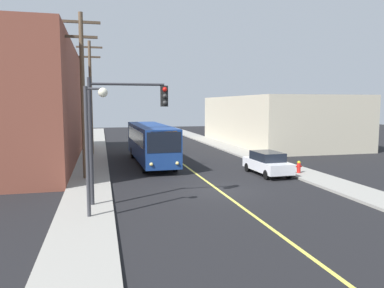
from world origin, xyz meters
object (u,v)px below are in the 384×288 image
object	(u,v)px
traffic_signal_left_corner	(124,117)
fire_hydrant	(299,167)
street_lamp_left	(92,132)
utility_pole_near	(83,89)
parked_car_white	(267,163)
utility_pole_mid	(91,93)
city_bus	(151,142)

from	to	relation	value
traffic_signal_left_corner	fire_hydrant	size ratio (longest dim) A/B	7.14
street_lamp_left	utility_pole_near	bearing A→B (deg)	94.68
parked_car_white	utility_pole_mid	xyz separation A→B (m)	(-12.08, 13.25, 5.17)
utility_pole_mid	fire_hydrant	bearing A→B (deg)	-44.22
city_bus	utility_pole_near	distance (m)	8.71
street_lamp_left	city_bus	bearing A→B (deg)	73.33
utility_pole_near	city_bus	bearing A→B (deg)	49.28
utility_pole_mid	traffic_signal_left_corner	bearing A→B (deg)	-84.11
parked_car_white	traffic_signal_left_corner	distance (m)	12.08
city_bus	utility_pole_mid	xyz separation A→B (m)	(-4.85, 6.26, 4.19)
utility_pole_near	traffic_signal_left_corner	bearing A→B (deg)	-72.51
street_lamp_left	fire_hydrant	bearing A→B (deg)	26.73
parked_car_white	utility_pole_mid	distance (m)	18.66
traffic_signal_left_corner	fire_hydrant	world-z (taller)	traffic_signal_left_corner
utility_pole_mid	street_lamp_left	bearing A→B (deg)	-88.54
utility_pole_near	fire_hydrant	size ratio (longest dim) A/B	12.44
fire_hydrant	utility_pole_near	bearing A→B (deg)	173.20
city_bus	utility_pole_near	world-z (taller)	utility_pole_near
parked_car_white	utility_pole_mid	world-z (taller)	utility_pole_mid
city_bus	street_lamp_left	world-z (taller)	street_lamp_left
traffic_signal_left_corner	fire_hydrant	distance (m)	13.76
utility_pole_mid	street_lamp_left	xyz separation A→B (m)	(0.53, -20.71, -2.27)
utility_pole_near	utility_pole_mid	size ratio (longest dim) A/B	0.98
city_bus	parked_car_white	size ratio (longest dim) A/B	2.74
parked_car_white	fire_hydrant	world-z (taller)	parked_car_white
parked_car_white	utility_pole_near	distance (m)	13.30
parked_car_white	utility_pole_near	xyz separation A→B (m)	(-12.26, 1.15, 5.04)
utility_pole_near	parked_car_white	bearing A→B (deg)	-5.34
traffic_signal_left_corner	city_bus	bearing A→B (deg)	76.98
fire_hydrant	parked_car_white	bearing A→B (deg)	165.02
parked_car_white	fire_hydrant	distance (m)	2.21
street_lamp_left	utility_pole_mid	bearing A→B (deg)	91.46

